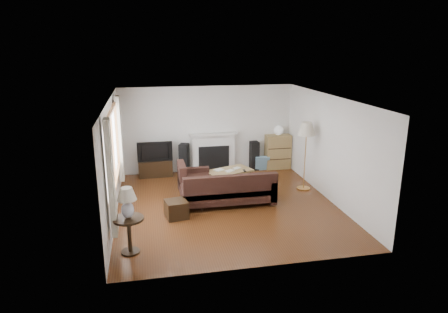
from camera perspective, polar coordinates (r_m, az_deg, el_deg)
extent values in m
cube|color=#502911|center=(9.42, 0.36, -6.94)|extent=(5.10, 5.60, 0.04)
cube|color=white|center=(8.76, 0.39, 8.32)|extent=(5.10, 5.60, 0.04)
cube|color=white|center=(11.64, -2.37, 3.94)|extent=(5.00, 0.04, 2.50)
cube|color=white|center=(6.47, 5.32, -5.94)|extent=(5.00, 0.04, 2.50)
cube|color=white|center=(8.87, -15.66, -0.45)|extent=(0.04, 5.50, 2.50)
cube|color=white|center=(9.81, 14.83, 1.15)|extent=(0.04, 5.50, 2.50)
cube|color=#976438|center=(8.59, -15.56, 1.12)|extent=(0.12, 2.74, 1.54)
cube|color=beige|center=(7.17, -15.86, -3.03)|extent=(0.10, 0.35, 2.10)
cube|color=beige|center=(10.10, -14.66, 2.46)|extent=(0.10, 0.35, 2.10)
cube|color=white|center=(11.72, -1.52, 0.63)|extent=(1.40, 0.26, 1.15)
cube|color=black|center=(11.52, -9.75, -1.62)|extent=(0.94, 0.42, 0.47)
imported|color=black|center=(11.38, -9.87, 0.85)|extent=(0.97, 0.13, 0.56)
cube|color=black|center=(11.54, -5.70, -0.35)|extent=(0.34, 0.37, 0.89)
cube|color=black|center=(11.93, 4.34, 0.13)|extent=(0.25, 0.29, 0.85)
cube|color=#9C7E48|center=(12.10, 7.69, 0.68)|extent=(0.75, 0.36, 1.03)
sphere|color=white|center=(11.95, 7.80, 3.71)|extent=(0.28, 0.28, 0.28)
cube|color=black|center=(9.36, 0.59, -4.61)|extent=(2.34, 1.71, 0.76)
cube|color=olive|center=(10.52, 0.73, -3.13)|extent=(1.32, 1.01, 0.46)
cube|color=black|center=(8.78, -6.82, -7.47)|extent=(0.52, 0.52, 0.38)
cube|color=gold|center=(10.36, 11.52, 0.03)|extent=(0.58, 0.58, 1.77)
cube|color=black|center=(7.46, -13.35, -10.90)|extent=(0.55, 0.55, 0.68)
cube|color=silver|center=(7.21, -13.67, -6.49)|extent=(0.34, 0.34, 0.56)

